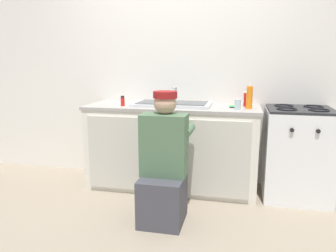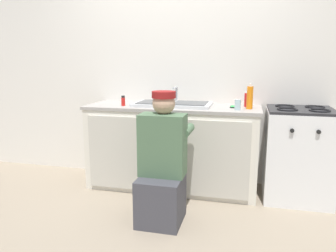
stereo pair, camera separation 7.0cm
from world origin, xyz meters
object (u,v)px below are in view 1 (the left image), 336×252
object	(u,v)px
water_glass	(238,105)
plumber_person	(164,169)
sink_double_basin	(172,104)
spice_bottle_red	(123,101)
stove_range	(297,153)
soap_bottle_orange	(249,97)
soda_cup_red	(248,99)
cell_phone	(233,107)

from	to	relation	value
water_glass	plumber_person	bearing A→B (deg)	-132.68
sink_double_basin	plumber_person	world-z (taller)	plumber_person
plumber_person	spice_bottle_red	xyz separation A→B (m)	(-0.59, 0.65, 0.48)
spice_bottle_red	sink_double_basin	bearing A→B (deg)	13.70
sink_double_basin	stove_range	xyz separation A→B (m)	(1.26, -0.00, -0.45)
soap_bottle_orange	spice_bottle_red	size ratio (longest dim) A/B	2.38
soda_cup_red	water_glass	bearing A→B (deg)	-109.49
sink_double_basin	water_glass	size ratio (longest dim) A/B	8.00
stove_range	soap_bottle_orange	size ratio (longest dim) A/B	3.66
spice_bottle_red	water_glass	bearing A→B (deg)	-1.12
sink_double_basin	stove_range	size ratio (longest dim) A/B	0.87
plumber_person	water_glass	bearing A→B (deg)	47.32
cell_phone	water_glass	world-z (taller)	water_glass
sink_double_basin	spice_bottle_red	size ratio (longest dim) A/B	7.62
plumber_person	soda_cup_red	world-z (taller)	plumber_person
soda_cup_red	water_glass	distance (m)	0.28
sink_double_basin	soda_cup_red	bearing A→B (deg)	9.00
soap_bottle_orange	water_glass	xyz separation A→B (m)	(-0.11, -0.10, -0.06)
water_glass	soap_bottle_orange	bearing A→B (deg)	42.06
stove_range	cell_phone	size ratio (longest dim) A/B	6.54
cell_phone	stove_range	bearing A→B (deg)	-3.28
stove_range	plumber_person	world-z (taller)	plumber_person
plumber_person	cell_phone	size ratio (longest dim) A/B	7.89
spice_bottle_red	soda_cup_red	bearing A→B (deg)	10.88
cell_phone	spice_bottle_red	xyz separation A→B (m)	(-1.13, -0.16, 0.04)
spice_bottle_red	water_glass	distance (m)	1.17
plumber_person	soda_cup_red	distance (m)	1.23
plumber_person	soda_cup_red	bearing A→B (deg)	53.03
soap_bottle_orange	soda_cup_red	size ratio (longest dim) A/B	1.64
soap_bottle_orange	plumber_person	bearing A→B (deg)	-133.45
plumber_person	soda_cup_red	xyz separation A→B (m)	(0.67, 0.90, 0.50)
plumber_person	soap_bottle_orange	xyz separation A→B (m)	(0.69, 0.73, 0.54)
cell_phone	water_glass	size ratio (longest dim) A/B	1.40
stove_range	spice_bottle_red	distance (m)	1.84
stove_range	soap_bottle_orange	world-z (taller)	soap_bottle_orange
sink_double_basin	soap_bottle_orange	bearing A→B (deg)	-3.50
stove_range	soda_cup_red	xyz separation A→B (m)	(-0.50, 0.12, 0.51)
stove_range	soap_bottle_orange	distance (m)	0.73
plumber_person	spice_bottle_red	world-z (taller)	plumber_person
sink_double_basin	plumber_person	size ratio (longest dim) A/B	0.72
spice_bottle_red	water_glass	xyz separation A→B (m)	(1.17, -0.02, -0.00)
sink_double_basin	soap_bottle_orange	size ratio (longest dim) A/B	3.20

